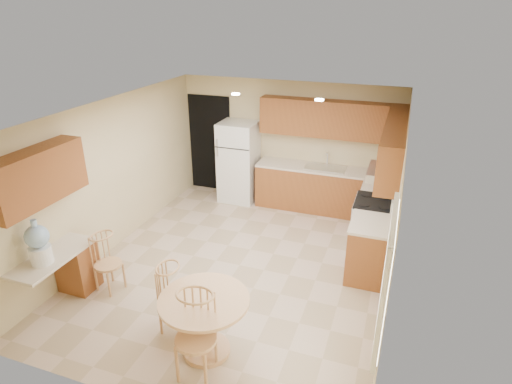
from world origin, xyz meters
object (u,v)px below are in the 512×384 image
(chair_table_b, at_px, (191,335))
(chair_desk, at_px, (103,261))
(dining_table, at_px, (205,318))
(stove, at_px, (373,225))
(refrigerator, at_px, (239,162))
(chair_table_a, at_px, (170,296))
(water_crock, at_px, (38,244))

(chair_table_b, bearing_deg, chair_desk, -31.81)
(dining_table, bearing_deg, chair_desk, 162.71)
(stove, height_order, chair_desk, stove)
(refrigerator, distance_m, chair_table_a, 4.17)
(chair_table_a, xyz_separation_m, chair_desk, (-1.31, 0.42, -0.02))
(dining_table, distance_m, chair_table_a, 0.58)
(dining_table, height_order, chair_desk, chair_desk)
(chair_table_a, height_order, water_crock, water_crock)
(dining_table, xyz_separation_m, chair_table_b, (0.05, -0.44, 0.13))
(dining_table, bearing_deg, stove, 62.05)
(chair_table_a, distance_m, chair_desk, 1.38)
(refrigerator, relative_size, chair_table_b, 1.60)
(chair_table_b, distance_m, chair_desk, 2.17)
(refrigerator, relative_size, stove, 1.54)
(chair_table_b, relative_size, chair_desk, 1.19)
(stove, distance_m, water_crock, 5.00)
(chair_desk, distance_m, water_crock, 0.90)
(chair_table_a, distance_m, chair_table_b, 0.85)
(chair_table_a, bearing_deg, stove, 135.70)
(refrigerator, height_order, chair_desk, refrigerator)
(refrigerator, height_order, chair_table_b, refrigerator)
(stove, xyz_separation_m, dining_table, (-1.61, -3.04, 0.04))
(refrigerator, relative_size, dining_table, 1.59)
(water_crock, bearing_deg, chair_table_a, 5.51)
(dining_table, relative_size, chair_table_b, 1.01)
(chair_desk, xyz_separation_m, water_crock, (-0.45, -0.59, 0.51))
(stove, xyz_separation_m, chair_table_a, (-2.16, -2.88, 0.09))
(refrigerator, xyz_separation_m, stove, (2.88, -1.22, -0.37))
(chair_table_b, bearing_deg, refrigerator, -78.23)
(chair_table_a, xyz_separation_m, chair_table_b, (0.60, -0.60, 0.08))
(water_crock, bearing_deg, stove, 37.85)
(refrigerator, height_order, chair_table_a, refrigerator)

